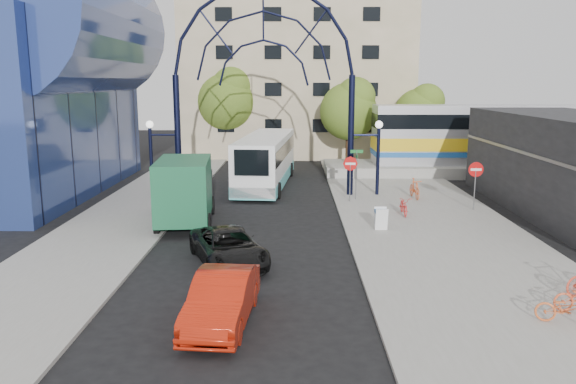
{
  "coord_description": "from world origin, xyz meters",
  "views": [
    {
      "loc": [
        1.68,
        -18.34,
        6.6
      ],
      "look_at": [
        1.45,
        6.0,
        1.82
      ],
      "focal_mm": 35.0,
      "sensor_mm": 36.0,
      "label": 1
    }
  ],
  "objects_px": {
    "stop_sign": "(350,168)",
    "black_suv": "(229,247)",
    "tree_north_b": "(228,98)",
    "do_not_enter_sign": "(476,174)",
    "city_bus": "(266,159)",
    "red_sedan": "(222,299)",
    "street_name_sign": "(356,164)",
    "green_truck": "(186,191)",
    "sandwich_board": "(381,216)",
    "bike_near_a": "(404,206)",
    "train_car": "(549,135)",
    "bike_near_b": "(415,189)",
    "gateway_arch": "(263,46)",
    "tree_north_c": "(421,111)",
    "tree_north_a": "(350,108)",
    "bike_far_c": "(568,309)"
  },
  "relations": [
    {
      "from": "stop_sign",
      "to": "black_suv",
      "type": "xyz_separation_m",
      "value": [
        -5.49,
        -10.54,
        -1.35
      ]
    },
    {
      "from": "black_suv",
      "to": "tree_north_b",
      "type": "bearing_deg",
      "value": 74.98
    },
    {
      "from": "do_not_enter_sign",
      "to": "city_bus",
      "type": "distance_m",
      "value": 13.42
    },
    {
      "from": "do_not_enter_sign",
      "to": "red_sedan",
      "type": "distance_m",
      "value": 17.81
    },
    {
      "from": "street_name_sign",
      "to": "green_truck",
      "type": "xyz_separation_m",
      "value": [
        -8.58,
        -5.07,
        -0.56
      ]
    },
    {
      "from": "sandwich_board",
      "to": "stop_sign",
      "type": "bearing_deg",
      "value": 97.57
    },
    {
      "from": "tree_north_b",
      "to": "bike_near_a",
      "type": "bearing_deg",
      "value": -62.3
    },
    {
      "from": "train_car",
      "to": "red_sedan",
      "type": "height_order",
      "value": "train_car"
    },
    {
      "from": "city_bus",
      "to": "bike_near_b",
      "type": "bearing_deg",
      "value": -23.42
    },
    {
      "from": "gateway_arch",
      "to": "stop_sign",
      "type": "xyz_separation_m",
      "value": [
        4.8,
        -2.0,
        -6.56
      ]
    },
    {
      "from": "stop_sign",
      "to": "tree_north_c",
      "type": "relative_size",
      "value": 0.38
    },
    {
      "from": "tree_north_c",
      "to": "bike_near_b",
      "type": "bearing_deg",
      "value": -103.34
    },
    {
      "from": "stop_sign",
      "to": "sandwich_board",
      "type": "height_order",
      "value": "stop_sign"
    },
    {
      "from": "tree_north_a",
      "to": "gateway_arch",
      "type": "bearing_deg",
      "value": -117.17
    },
    {
      "from": "city_bus",
      "to": "green_truck",
      "type": "distance_m",
      "value": 10.58
    },
    {
      "from": "stop_sign",
      "to": "do_not_enter_sign",
      "type": "bearing_deg",
      "value": -17.88
    },
    {
      "from": "city_bus",
      "to": "red_sedan",
      "type": "height_order",
      "value": "city_bus"
    },
    {
      "from": "do_not_enter_sign",
      "to": "bike_near_b",
      "type": "bearing_deg",
      "value": 129.93
    },
    {
      "from": "street_name_sign",
      "to": "sandwich_board",
      "type": "distance_m",
      "value": 6.78
    },
    {
      "from": "red_sedan",
      "to": "bike_near_b",
      "type": "height_order",
      "value": "red_sedan"
    },
    {
      "from": "black_suv",
      "to": "red_sedan",
      "type": "relative_size",
      "value": 1.07
    },
    {
      "from": "do_not_enter_sign",
      "to": "tree_north_c",
      "type": "distance_m",
      "value": 18.11
    },
    {
      "from": "stop_sign",
      "to": "bike_near_b",
      "type": "xyz_separation_m",
      "value": [
        3.76,
        0.91,
        -1.32
      ]
    },
    {
      "from": "do_not_enter_sign",
      "to": "train_car",
      "type": "bearing_deg",
      "value": 53.13
    },
    {
      "from": "do_not_enter_sign",
      "to": "train_car",
      "type": "distance_m",
      "value": 15.03
    },
    {
      "from": "do_not_enter_sign",
      "to": "tree_north_a",
      "type": "height_order",
      "value": "tree_north_a"
    },
    {
      "from": "gateway_arch",
      "to": "train_car",
      "type": "bearing_deg",
      "value": 21.8
    },
    {
      "from": "do_not_enter_sign",
      "to": "green_truck",
      "type": "xyz_separation_m",
      "value": [
        -14.38,
        -2.47,
        -0.4
      ]
    },
    {
      "from": "do_not_enter_sign",
      "to": "tree_north_b",
      "type": "xyz_separation_m",
      "value": [
        -14.88,
        19.93,
        3.29
      ]
    },
    {
      "from": "train_car",
      "to": "green_truck",
      "type": "relative_size",
      "value": 3.9
    },
    {
      "from": "green_truck",
      "to": "bike_near_a",
      "type": "relative_size",
      "value": 3.69
    },
    {
      "from": "sandwich_board",
      "to": "train_car",
      "type": "relative_size",
      "value": 0.04
    },
    {
      "from": "bike_near_a",
      "to": "red_sedan",
      "type": "bearing_deg",
      "value": -118.97
    },
    {
      "from": "do_not_enter_sign",
      "to": "street_name_sign",
      "type": "distance_m",
      "value": 6.36
    },
    {
      "from": "sandwich_board",
      "to": "tree_north_b",
      "type": "xyz_separation_m",
      "value": [
        -9.48,
        23.95,
        4.52
      ]
    },
    {
      "from": "tree_north_b",
      "to": "city_bus",
      "type": "relative_size",
      "value": 0.67
    },
    {
      "from": "sandwich_board",
      "to": "green_truck",
      "type": "xyz_separation_m",
      "value": [
        -8.98,
        1.55,
        0.83
      ]
    },
    {
      "from": "tree_north_b",
      "to": "black_suv",
      "type": "distance_m",
      "value": 29.02
    },
    {
      "from": "tree_north_b",
      "to": "black_suv",
      "type": "xyz_separation_m",
      "value": [
        3.18,
        -28.47,
        -4.62
      ]
    },
    {
      "from": "train_car",
      "to": "gateway_arch",
      "type": "bearing_deg",
      "value": -158.2
    },
    {
      "from": "tree_north_c",
      "to": "bike_far_c",
      "type": "xyz_separation_m",
      "value": [
        -2.99,
        -31.89,
        -3.72
      ]
    },
    {
      "from": "black_suv",
      "to": "red_sedan",
      "type": "height_order",
      "value": "red_sedan"
    },
    {
      "from": "black_suv",
      "to": "stop_sign",
      "type": "bearing_deg",
      "value": 41.07
    },
    {
      "from": "train_car",
      "to": "city_bus",
      "type": "bearing_deg",
      "value": -167.57
    },
    {
      "from": "tree_north_c",
      "to": "green_truck",
      "type": "bearing_deg",
      "value": -127.24
    },
    {
      "from": "black_suv",
      "to": "bike_far_c",
      "type": "bearing_deg",
      "value": -50.29
    },
    {
      "from": "tree_north_c",
      "to": "gateway_arch",
      "type": "bearing_deg",
      "value": -131.04
    },
    {
      "from": "tree_north_a",
      "to": "bike_far_c",
      "type": "relative_size",
      "value": 4.27
    },
    {
      "from": "green_truck",
      "to": "do_not_enter_sign",
      "type": "bearing_deg",
      "value": 4.36
    },
    {
      "from": "do_not_enter_sign",
      "to": "black_suv",
      "type": "relative_size",
      "value": 0.53
    }
  ]
}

